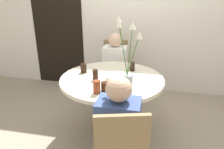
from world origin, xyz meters
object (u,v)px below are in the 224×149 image
at_px(person_woman, 115,71).
at_px(chair_right_flank, 115,66).
at_px(drink_glass_2, 132,66).
at_px(side_plate, 146,79).
at_px(drink_glass_0, 97,87).
at_px(drink_glass_4, 95,75).
at_px(drink_glass_3, 84,68).
at_px(flower_vase, 127,72).
at_px(birthday_cake, 117,80).
at_px(person_boy, 118,141).
at_px(drink_glass_1, 105,87).

bearing_deg(person_woman, chair_right_flank, 98.55).
relative_size(chair_right_flank, person_woman, 0.85).
bearing_deg(drink_glass_2, side_plate, -51.61).
bearing_deg(drink_glass_0, drink_glass_4, 108.03).
height_order(chair_right_flank, side_plate, chair_right_flank).
relative_size(side_plate, drink_glass_3, 1.84).
xyz_separation_m(drink_glass_3, person_woman, (0.25, 0.71, -0.28)).
height_order(drink_glass_2, person_woman, person_woman).
bearing_deg(drink_glass_0, person_woman, 92.59).
height_order(flower_vase, drink_glass_4, flower_vase).
bearing_deg(birthday_cake, side_plate, 36.74).
xyz_separation_m(drink_glass_2, drink_glass_4, (-0.37, -0.37, 0.00)).
bearing_deg(person_boy, birthday_cake, 101.34).
distance_m(flower_vase, drink_glass_0, 0.33).
relative_size(drink_glass_0, drink_glass_1, 1.27).
relative_size(drink_glass_4, person_woman, 0.11).
height_order(chair_right_flank, drink_glass_0, chair_right_flank).
height_order(side_plate, drink_glass_2, drink_glass_2).
height_order(birthday_cake, drink_glass_1, birthday_cake).
bearing_deg(drink_glass_3, chair_right_flank, 75.64).
distance_m(drink_glass_4, person_boy, 0.85).
xyz_separation_m(drink_glass_1, drink_glass_4, (-0.17, 0.27, 0.01)).
bearing_deg(chair_right_flank, person_woman, -90.00).
bearing_deg(flower_vase, drink_glass_4, 145.60).
distance_m(chair_right_flank, drink_glass_4, 1.09).
xyz_separation_m(chair_right_flank, flower_vase, (0.36, -1.32, 0.43)).
bearing_deg(side_plate, person_woman, 123.24).
bearing_deg(chair_right_flank, drink_glass_4, -99.83).
distance_m(side_plate, drink_glass_2, 0.30).
bearing_deg(person_woman, side_plate, -56.76).
distance_m(chair_right_flank, drink_glass_2, 0.82).
bearing_deg(flower_vase, person_woman, 106.26).
bearing_deg(drink_glass_3, drink_glass_2, 17.38).
height_order(side_plate, drink_glass_4, drink_glass_4).
distance_m(birthday_cake, person_woman, 1.05).
bearing_deg(person_boy, drink_glass_4, 118.74).
bearing_deg(person_boy, drink_glass_3, 123.28).
bearing_deg(drink_glass_4, birthday_cake, -18.61).
distance_m(flower_vase, person_boy, 0.62).
relative_size(flower_vase, drink_glass_1, 7.02).
bearing_deg(drink_glass_4, person_boy, -61.26).
height_order(birthday_cake, flower_vase, flower_vase).
height_order(person_woman, person_boy, same).
bearing_deg(chair_right_flank, birthday_cake, -86.86).
distance_m(drink_glass_3, person_boy, 1.10).
relative_size(drink_glass_3, person_boy, 0.10).
height_order(drink_glass_0, drink_glass_4, drink_glass_0).
relative_size(birthday_cake, flower_vase, 0.34).
bearing_deg(drink_glass_1, drink_glass_2, 72.97).
xyz_separation_m(side_plate, drink_glass_1, (-0.38, -0.40, 0.05)).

